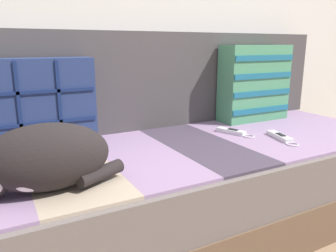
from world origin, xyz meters
TOP-DOWN VIEW (x-y plane):
  - ground_plane at (0.00, 0.00)m, footprint 14.00×14.00m
  - couch at (0.00, 0.14)m, footprint 1.96×0.81m
  - sofa_backrest at (0.00, 0.48)m, footprint 1.92×0.14m
  - throw_pillow_quilted at (-0.57, 0.33)m, footprint 0.41×0.14m
  - throw_pillow_striped at (0.50, 0.33)m, footprint 0.39×0.14m
  - sleeping_cat at (-0.63, -0.06)m, footprint 0.42×0.20m
  - game_remote_near at (0.34, -0.01)m, footprint 0.10×0.20m
  - game_remote_far at (0.22, 0.16)m, footprint 0.10×0.19m

SIDE VIEW (x-z plane):
  - ground_plane at x=0.00m, z-range 0.00..0.00m
  - couch at x=0.00m, z-range 0.00..0.37m
  - game_remote_far at x=0.22m, z-range 0.38..0.40m
  - game_remote_near at x=0.34m, z-range 0.38..0.40m
  - sleeping_cat at x=-0.63m, z-range 0.37..0.56m
  - throw_pillow_quilted at x=-0.57m, z-range 0.38..0.72m
  - throw_pillow_striped at x=0.50m, z-range 0.38..0.77m
  - sofa_backrest at x=0.00m, z-range 0.38..0.83m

